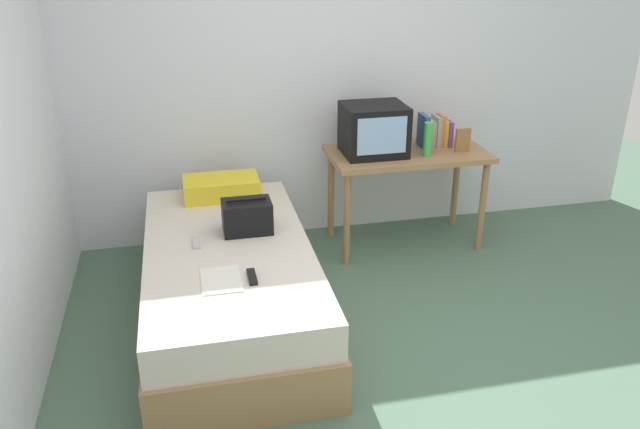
% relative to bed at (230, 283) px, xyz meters
% --- Properties ---
extents(ground_plane, '(8.00, 8.00, 0.00)m').
position_rel_bed_xyz_m(ground_plane, '(0.92, -0.78, -0.25)').
color(ground_plane, '#4C6B56').
extents(wall_back, '(5.20, 0.10, 2.60)m').
position_rel_bed_xyz_m(wall_back, '(0.92, 1.22, 1.05)').
color(wall_back, silver).
rests_on(wall_back, ground).
extents(bed, '(1.00, 2.00, 0.51)m').
position_rel_bed_xyz_m(bed, '(0.00, 0.00, 0.00)').
color(bed, '#9E754C').
rests_on(bed, ground).
extents(desk, '(1.16, 0.60, 0.74)m').
position_rel_bed_xyz_m(desk, '(1.40, 0.78, 0.39)').
color(desk, '#9E754C').
rests_on(desk, ground).
extents(tv, '(0.44, 0.39, 0.36)m').
position_rel_bed_xyz_m(tv, '(1.14, 0.79, 0.67)').
color(tv, black).
rests_on(tv, desk).
extents(water_bottle, '(0.06, 0.06, 0.24)m').
position_rel_bed_xyz_m(water_bottle, '(1.50, 0.66, 0.61)').
color(water_bottle, green).
rests_on(water_bottle, desk).
extents(book_row, '(0.23, 0.17, 0.25)m').
position_rel_bed_xyz_m(book_row, '(1.63, 0.86, 0.60)').
color(book_row, '#2D5699').
rests_on(book_row, desk).
extents(picture_frame, '(0.11, 0.02, 0.17)m').
position_rel_bed_xyz_m(picture_frame, '(1.78, 0.69, 0.58)').
color(picture_frame, olive).
rests_on(picture_frame, desk).
extents(pillow, '(0.52, 0.31, 0.14)m').
position_rel_bed_xyz_m(pillow, '(0.03, 0.77, 0.33)').
color(pillow, yellow).
rests_on(pillow, bed).
extents(handbag, '(0.30, 0.20, 0.22)m').
position_rel_bed_xyz_m(handbag, '(0.14, 0.16, 0.36)').
color(handbag, black).
rests_on(handbag, bed).
extents(magazine, '(0.21, 0.29, 0.01)m').
position_rel_bed_xyz_m(magazine, '(-0.07, -0.41, 0.26)').
color(magazine, white).
rests_on(magazine, bed).
extents(remote_dark, '(0.04, 0.16, 0.02)m').
position_rel_bed_xyz_m(remote_dark, '(0.09, -0.43, 0.27)').
color(remote_dark, black).
rests_on(remote_dark, bed).
extents(remote_silver, '(0.04, 0.14, 0.02)m').
position_rel_bed_xyz_m(remote_silver, '(-0.18, 0.05, 0.27)').
color(remote_silver, '#B7B7BC').
rests_on(remote_silver, bed).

